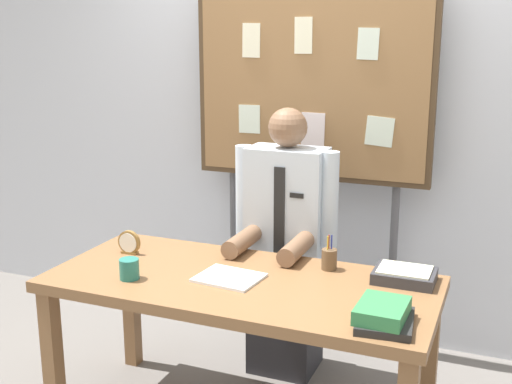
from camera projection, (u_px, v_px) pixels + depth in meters
back_wall at (321, 109)px, 3.71m from camera, size 6.40×0.08×2.70m
desk at (241, 297)px, 2.82m from camera, size 1.70×0.76×0.73m
person at (286, 253)px, 3.35m from camera, size 0.55×0.56×1.42m
bulletin_board at (311, 89)px, 3.50m from camera, size 1.34×0.09×2.04m
book_stack at (383, 315)px, 2.35m from camera, size 0.23×0.27×0.09m
open_notebook at (229, 278)px, 2.80m from camera, size 0.29×0.25×0.01m
desk_clock at (129, 243)px, 3.11m from camera, size 0.12×0.04×0.12m
coffee_mug at (129, 269)px, 2.79m from camera, size 0.09×0.09×0.09m
pen_holder at (329, 259)px, 2.91m from camera, size 0.07×0.07×0.16m
paper_tray at (405, 275)px, 2.77m from camera, size 0.26×0.20×0.06m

